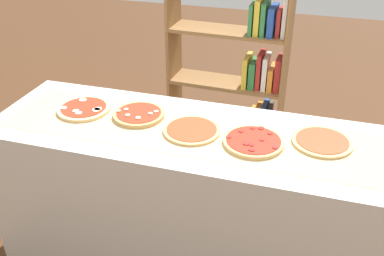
{
  "coord_description": "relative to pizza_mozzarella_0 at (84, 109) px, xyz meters",
  "views": [
    {
      "loc": [
        0.57,
        -1.9,
        2.13
      ],
      "look_at": [
        0.0,
        0.0,
        0.98
      ],
      "focal_mm": 40.88,
      "sensor_mm": 36.0,
      "label": 1
    }
  ],
  "objects": [
    {
      "name": "counter",
      "position": [
        0.66,
        -0.05,
        -0.49
      ],
      "size": [
        2.21,
        0.72,
        0.96
      ],
      "primitive_type": "cube",
      "color": "beige",
      "rests_on": "ground_plane"
    },
    {
      "name": "parchment_paper",
      "position": [
        0.66,
        -0.05,
        -0.01
      ],
      "size": [
        2.03,
        0.49,
        0.0
      ],
      "primitive_type": "cube",
      "color": "tan",
      "rests_on": "counter"
    },
    {
      "name": "pizza_mozzarella_0",
      "position": [
        0.0,
        0.0,
        0.0
      ],
      "size": [
        0.3,
        0.3,
        0.03
      ],
      "color": "#E5C17F",
      "rests_on": "parchment_paper"
    },
    {
      "name": "pizza_mushroom_1",
      "position": [
        0.33,
        0.02,
        0.0
      ],
      "size": [
        0.29,
        0.29,
        0.03
      ],
      "color": "tan",
      "rests_on": "parchment_paper"
    },
    {
      "name": "pizza_plain_2",
      "position": [
        0.66,
        -0.05,
        -0.0
      ],
      "size": [
        0.3,
        0.3,
        0.02
      ],
      "color": "#DBB26B",
      "rests_on": "parchment_paper"
    },
    {
      "name": "pizza_pepperoni_3",
      "position": [
        0.99,
        -0.08,
        0.0
      ],
      "size": [
        0.31,
        0.31,
        0.03
      ],
      "color": "#DBB26B",
      "rests_on": "parchment_paper"
    },
    {
      "name": "pizza_plain_4",
      "position": [
        1.32,
        0.03,
        -0.0
      ],
      "size": [
        0.3,
        0.3,
        0.02
      ],
      "color": "#DBB26B",
      "rests_on": "parchment_paper"
    },
    {
      "name": "bookshelf",
      "position": [
        0.74,
        0.97,
        -0.18
      ],
      "size": [
        0.86,
        0.31,
        1.59
      ],
      "color": "brown",
      "rests_on": "ground_plane"
    }
  ]
}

